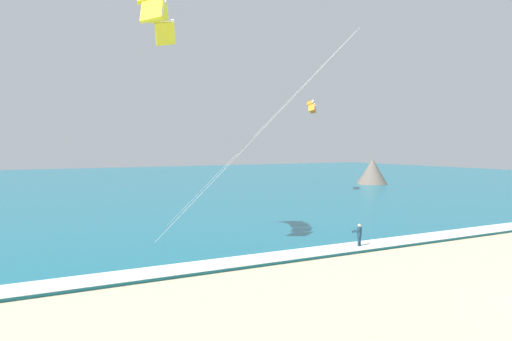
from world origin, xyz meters
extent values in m
cube|color=#146075|center=(0.00, 73.11, 0.10)|extent=(200.00, 120.00, 0.20)
cube|color=white|center=(0.00, 14.11, 0.22)|extent=(200.00, 2.22, 0.04)
ellipsoid|color=#E04C38|center=(0.11, 13.99, 0.03)|extent=(1.01, 1.45, 0.05)
cube|color=black|center=(0.11, 14.21, 0.07)|extent=(0.17, 0.12, 0.04)
cube|color=black|center=(0.11, 13.76, 0.07)|extent=(0.17, 0.12, 0.04)
cylinder|color=#143347|center=(0.02, 13.94, 0.42)|extent=(0.14, 0.14, 0.84)
cylinder|color=#143347|center=(0.20, 14.03, 0.42)|extent=(0.14, 0.14, 0.84)
cube|color=#143347|center=(0.11, 13.99, 1.14)|extent=(0.39, 0.33, 0.60)
sphere|color=tan|center=(0.11, 13.99, 1.58)|extent=(0.22, 0.22, 0.22)
cylinder|color=#143347|center=(-0.12, 14.05, 1.19)|extent=(0.30, 0.49, 0.22)
cylinder|color=#143347|center=(0.20, 14.21, 1.19)|extent=(0.30, 0.49, 0.22)
cylinder|color=black|center=(-0.06, 14.33, 1.19)|extent=(0.51, 0.27, 0.04)
cube|color=#3F3F42|center=(0.06, 14.09, 0.92)|extent=(0.14, 0.12, 0.10)
cube|color=yellow|center=(-10.10, 22.14, 14.35)|extent=(1.65, 1.25, 1.62)
cube|color=white|center=(-9.62, 21.90, 14.58)|extent=(0.58, 0.94, 1.34)
cube|color=yellow|center=(-10.94, 21.12, 15.43)|extent=(1.81, 1.75, 1.23)
cube|color=white|center=(-10.46, 20.89, 15.65)|extent=(0.78, 1.34, 0.87)
cube|color=yellow|center=(-12.64, 16.85, 14.35)|extent=(1.50, 1.74, 1.62)
cube|color=white|center=(-12.15, 16.62, 14.58)|extent=(0.62, 0.99, 1.34)
cylinder|color=#B2B2B7|center=(-4.91, 18.23, 7.78)|extent=(10.40, 7.83, 13.17)
cylinder|color=#B2B2B7|center=(-6.18, 15.59, 7.78)|extent=(12.93, 2.55, 13.17)
cube|color=orange|center=(20.07, 47.00, 11.74)|extent=(1.20, 0.91, 1.11)
cube|color=white|center=(20.34, 46.77, 11.91)|extent=(0.51, 0.58, 0.90)
cube|color=orange|center=(19.33, 46.49, 12.45)|extent=(1.31, 1.21, 0.87)
cube|color=white|center=(19.61, 46.27, 12.62)|extent=(0.68, 0.81, 0.59)
cube|color=orange|center=(18.56, 45.69, 12.70)|extent=(1.34, 1.36, 0.42)
cube|color=white|center=(18.84, 45.47, 12.87)|extent=(0.76, 0.88, 0.14)
cube|color=orange|center=(17.94, 44.77, 12.45)|extent=(1.21, 1.36, 0.87)
cube|color=white|center=(18.21, 44.55, 12.62)|extent=(0.70, 0.80, 0.59)
cube|color=orange|center=(17.59, 43.94, 11.74)|extent=(0.97, 1.22, 1.11)
cube|color=white|center=(17.87, 43.72, 11.91)|extent=(0.51, 0.60, 0.90)
cone|color=#56514C|center=(38.65, 55.42, 1.79)|extent=(5.38, 5.38, 3.57)
cone|color=#665B51|center=(38.57, 54.88, 1.73)|extent=(4.10, 4.10, 3.47)
cone|color=#665B51|center=(36.01, 52.27, 2.25)|extent=(5.19, 5.19, 4.49)
cone|color=#56514C|center=(36.91, 53.80, 1.60)|extent=(4.54, 4.54, 3.21)
camera|label=1|loc=(-21.27, -10.67, 6.84)|focal=34.85mm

